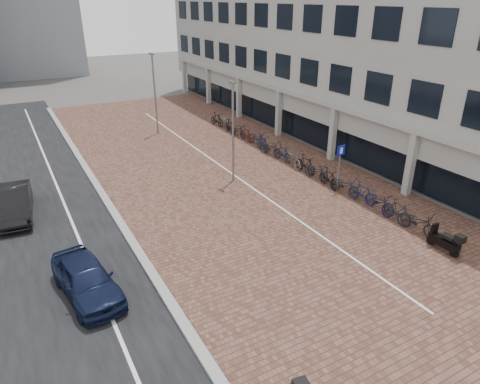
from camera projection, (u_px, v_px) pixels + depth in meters
name	position (u px, v px, depth m)	size (l,w,h in m)	color
ground	(321.00, 286.00, 15.37)	(140.00, 140.00, 0.00)	#474442
plaza_brick	(221.00, 169.00, 25.79)	(14.50, 42.00, 0.04)	brown
street_asphalt	(19.00, 209.00, 20.92)	(8.00, 50.00, 0.03)	black
curb	(101.00, 191.00, 22.62)	(0.35, 42.00, 0.14)	gray
lane_line	(63.00, 200.00, 21.80)	(0.12, 44.00, 0.00)	white
parking_line	(224.00, 168.00, 25.86)	(0.10, 30.00, 0.00)	white
office_building	(331.00, 12.00, 30.30)	(8.40, 40.00, 15.00)	#9C9C97
car_navy	(86.00, 279.00, 14.63)	(1.58, 3.92, 1.34)	black
car_dark	(13.00, 203.00, 19.91)	(1.48, 4.24, 1.40)	black
scooter_mid	(444.00, 240.00, 17.22)	(0.48, 1.54, 1.06)	black
parking_sign	(340.00, 161.00, 22.07)	(0.54, 0.11, 2.56)	slate
lamp_near	(233.00, 134.00, 22.93)	(0.12, 0.12, 5.47)	slate
lamp_far	(155.00, 95.00, 31.24)	(0.12, 0.12, 5.79)	gray
bike_row	(289.00, 156.00, 26.29)	(1.40, 21.47, 1.05)	black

